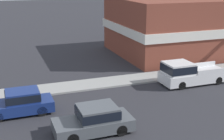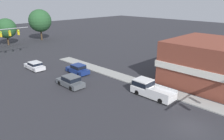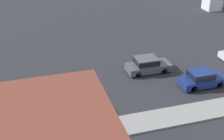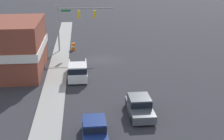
% 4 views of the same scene
% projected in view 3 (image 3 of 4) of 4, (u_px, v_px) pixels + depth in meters
% --- Properties ---
extents(car_lead, '(1.94, 4.45, 1.59)m').
position_uv_depth(car_lead, '(147.00, 65.00, 31.29)').
color(car_lead, black).
rests_on(car_lead, ground).
extents(car_oncoming, '(1.81, 4.29, 1.57)m').
position_uv_depth(car_oncoming, '(202.00, 78.00, 28.80)').
color(car_oncoming, black).
rests_on(car_oncoming, ground).
extents(pickup_truck_parked, '(2.12, 5.60, 1.92)m').
position_uv_depth(pickup_truck_parked, '(60.00, 108.00, 24.33)').
color(pickup_truck_parked, black).
rests_on(pickup_truck_parked, ground).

